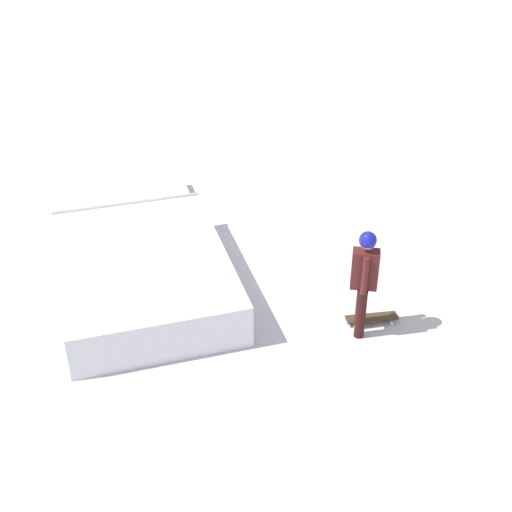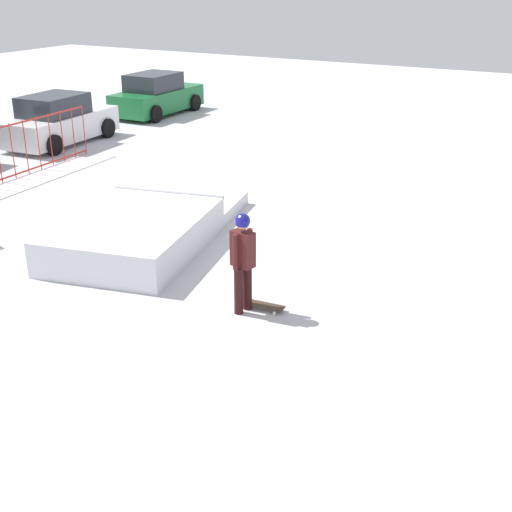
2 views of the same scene
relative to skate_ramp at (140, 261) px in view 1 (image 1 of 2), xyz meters
name	(u,v)px [view 1 (image 1 of 2)]	position (x,y,z in m)	size (l,w,h in m)	color
ground_plane	(135,280)	(-0.11, 0.09, -0.32)	(60.00, 60.00, 0.00)	silver
skate_ramp	(140,261)	(0.00, 0.00, 0.00)	(5.84, 3.72, 0.74)	silver
skater	(364,276)	(-1.69, -3.36, 0.69)	(0.43, 0.42, 1.73)	black
skateboard	(372,318)	(-1.47, -3.60, -0.24)	(0.31, 0.81, 0.09)	#3F2D1E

